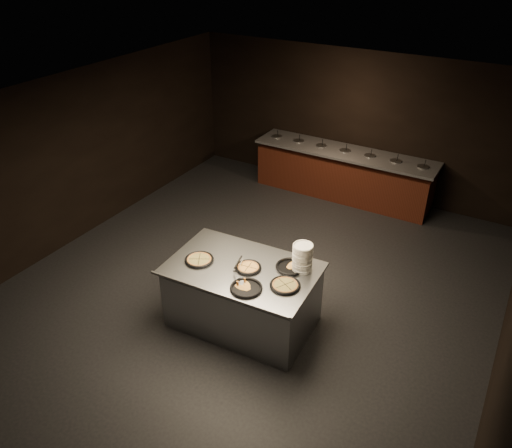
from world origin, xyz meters
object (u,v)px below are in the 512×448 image
(pan_veggie_whole, at_px, (199,260))
(pan_cheese_whole, at_px, (248,267))
(serving_counter, at_px, (243,296))
(plate_stack, at_px, (302,258))

(pan_veggie_whole, distance_m, pan_cheese_whole, 0.69)
(serving_counter, distance_m, pan_veggie_whole, 0.80)
(pan_veggie_whole, bearing_deg, plate_stack, 21.77)
(serving_counter, xyz_separation_m, pan_cheese_whole, (0.08, 0.01, 0.52))
(pan_veggie_whole, bearing_deg, serving_counter, 16.25)
(serving_counter, relative_size, plate_stack, 5.30)
(serving_counter, relative_size, pan_veggie_whole, 5.19)
(serving_counter, height_order, pan_cheese_whole, pan_cheese_whole)
(pan_veggie_whole, bearing_deg, pan_cheese_whole, 15.22)
(pan_veggie_whole, height_order, pan_cheese_whole, same)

